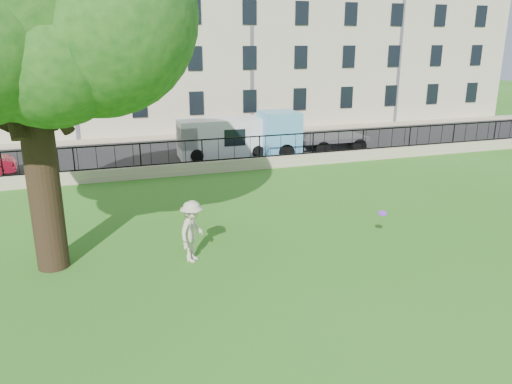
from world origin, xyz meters
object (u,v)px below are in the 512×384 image
object	(u,v)px
white_van	(224,138)
frisbee	(383,213)
blue_truck	(312,132)
man	(192,231)

from	to	relation	value
white_van	frisbee	bearing A→B (deg)	-81.91
blue_truck	man	bearing A→B (deg)	-129.17
white_van	blue_truck	distance (m)	5.13
man	blue_truck	size ratio (longest dim) A/B	0.31
frisbee	blue_truck	distance (m)	13.54
blue_truck	white_van	bearing A→B (deg)	167.04
white_van	blue_truck	bearing A→B (deg)	-9.57
white_van	blue_truck	world-z (taller)	blue_truck
frisbee	blue_truck	bearing A→B (deg)	75.27
man	blue_truck	distance (m)	15.66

